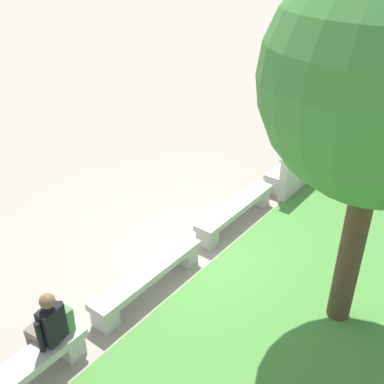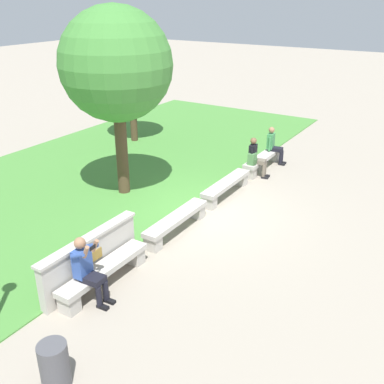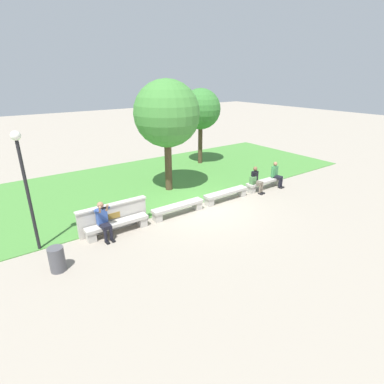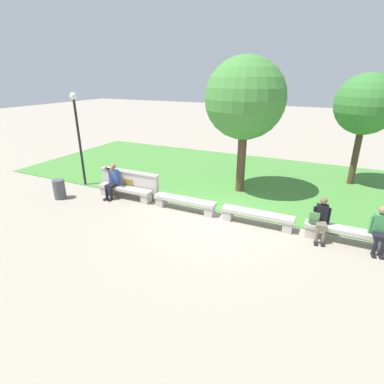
{
  "view_description": "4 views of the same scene",
  "coord_description": "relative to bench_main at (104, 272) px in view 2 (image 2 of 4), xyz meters",
  "views": [
    {
      "loc": [
        5.3,
        3.99,
        5.06
      ],
      "look_at": [
        -0.66,
        -0.63,
        0.78
      ],
      "focal_mm": 42.0,
      "sensor_mm": 36.0,
      "label": 1
    },
    {
      "loc": [
        -9.29,
        -5.44,
        5.37
      ],
      "look_at": [
        -0.88,
        -0.19,
        0.97
      ],
      "focal_mm": 42.0,
      "sensor_mm": 36.0,
      "label": 2
    },
    {
      "loc": [
        -7.22,
        -9.24,
        5.28
      ],
      "look_at": [
        -0.84,
        -0.35,
        1.0
      ],
      "focal_mm": 28.0,
      "sensor_mm": 36.0,
      "label": 3
    },
    {
      "loc": [
        3.1,
        -8.58,
        4.49
      ],
      "look_at": [
        -0.84,
        -0.32,
        0.88
      ],
      "focal_mm": 28.0,
      "sensor_mm": 36.0,
      "label": 4
    }
  ],
  "objects": [
    {
      "name": "ground_plane",
      "position": [
        3.86,
        0.0,
        -0.31
      ],
      "size": [
        80.0,
        80.0,
        0.0
      ],
      "primitive_type": "plane",
      "color": "gray"
    },
    {
      "name": "grass_strip",
      "position": [
        3.86,
        4.38,
        -0.29
      ],
      "size": [
        21.99,
        8.0,
        0.03
      ],
      "primitive_type": "cube",
      "color": "#478438",
      "rests_on": "ground"
    },
    {
      "name": "bench_main",
      "position": [
        0.0,
        0.0,
        0.0
      ],
      "size": [
        2.28,
        0.4,
        0.45
      ],
      "color": "#B7B2A8",
      "rests_on": "ground"
    },
    {
      "name": "bench_near",
      "position": [
        2.57,
        0.0,
        0.0
      ],
      "size": [
        2.28,
        0.4,
        0.45
      ],
      "color": "#B7B2A8",
      "rests_on": "ground"
    },
    {
      "name": "bench_mid",
      "position": [
        5.14,
        0.0,
        0.0
      ],
      "size": [
        2.28,
        0.4,
        0.45
      ],
      "color": "#B7B2A8",
      "rests_on": "ground"
    },
    {
      "name": "bench_far",
      "position": [
        7.72,
        0.0,
        0.0
      ],
      "size": [
        2.28,
        0.4,
        0.45
      ],
      "color": "#B7B2A8",
      "rests_on": "ground"
    },
    {
      "name": "backrest_wall_with_plaque",
      "position": [
        0.0,
        0.34,
        0.21
      ],
      "size": [
        2.6,
        0.24,
        1.01
      ],
      "color": "#B7B2A8",
      "rests_on": "ground"
    },
    {
      "name": "person_photographer",
      "position": [
        -0.5,
        -0.08,
        0.43
      ],
      "size": [
        0.49,
        0.74,
        1.32
      ],
      "color": "black",
      "rests_on": "ground"
    },
    {
      "name": "person_distant",
      "position": [
        6.99,
        -0.07,
        0.36
      ],
      "size": [
        0.48,
        0.71,
        1.26
      ],
      "color": "black",
      "rests_on": "ground"
    },
    {
      "name": "person_companion",
      "position": [
        8.43,
        -0.07,
        0.36
      ],
      "size": [
        0.48,
        0.7,
        1.26
      ],
      "color": "black",
      "rests_on": "ground"
    },
    {
      "name": "backpack",
      "position": [
        6.8,
        -0.03,
        0.32
      ],
      "size": [
        0.28,
        0.24,
        0.43
      ],
      "color": "#4C7F47",
      "rests_on": "bench_far"
    },
    {
      "name": "tree_behind_wall",
      "position": [
        3.77,
        2.65,
        3.33
      ],
      "size": [
        3.01,
        3.01,
        5.17
      ],
      "color": "#4C3826",
      "rests_on": "ground"
    },
    {
      "name": "tree_left_background",
      "position": [
        7.89,
        5.57,
        3.04
      ],
      "size": [
        2.41,
        2.41,
        4.58
      ],
      "color": "#4C3826",
      "rests_on": "ground"
    },
    {
      "name": "trash_bin",
      "position": [
        -2.27,
        -1.09,
        0.07
      ],
      "size": [
        0.44,
        0.44,
        0.75
      ],
      "primitive_type": "cylinder",
      "color": "#4C4C51",
      "rests_on": "ground"
    }
  ]
}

